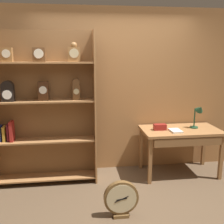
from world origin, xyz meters
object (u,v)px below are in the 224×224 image
Objects in this scene: bookshelf at (42,108)px; round_clock_large at (121,199)px; open_repair_manual at (175,131)px; workbench at (181,135)px; desk_lamp at (199,113)px; toolbox_small at (160,127)px.

bookshelf reaches higher than round_clock_large.
bookshelf is 10.06× the size of open_repair_manual.
open_repair_manual is (-0.13, -0.09, 0.10)m from workbench.
bookshelf is at bearing -179.97° from desk_lamp.
bookshelf is at bearing 179.81° from toolbox_small.
toolbox_small is at bearing 176.42° from workbench.
round_clock_large is at bearing -137.88° from workbench.
bookshelf is 2.37m from desk_lamp.
toolbox_small is (-0.34, 0.02, 0.13)m from workbench.
bookshelf reaches higher than workbench.
bookshelf is 11.53× the size of toolbox_small.
bookshelf is at bearing 174.05° from open_repair_manual.
bookshelf reaches higher than desk_lamp.
toolbox_small is 0.43× the size of round_clock_large.
desk_lamp is at bearing 0.62° from toolbox_small.
workbench is 0.36m from toolbox_small.
toolbox_small reaches higher than workbench.
toolbox_small is at bearing -179.38° from desk_lamp.
desk_lamp is (0.28, 0.03, 0.34)m from workbench.
bookshelf reaches higher than toolbox_small.
open_repair_manual is at bearing -144.12° from workbench.
open_repair_manual is (-0.41, -0.12, -0.24)m from desk_lamp.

